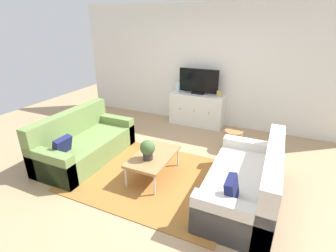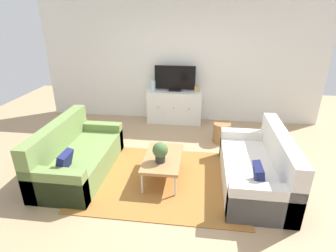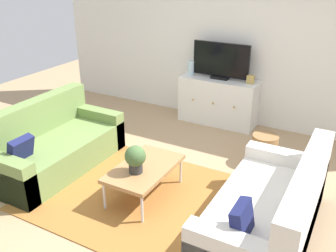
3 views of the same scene
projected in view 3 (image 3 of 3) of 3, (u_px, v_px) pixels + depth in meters
The scene contains 12 objects.
ground_plane at pixel (150, 191), 4.40m from camera, with size 10.00×10.00×0.00m, color tan.
wall_back at pixel (233, 38), 5.88m from camera, with size 6.40×0.12×2.70m, color silver.
area_rug at pixel (144, 197), 4.27m from camera, with size 2.50×1.90×0.01m, color #9E662D.
couch_left_side at pixel (50, 147), 4.84m from camera, with size 0.88×1.79×0.85m.
couch_right_side at pixel (273, 214), 3.56m from camera, with size 0.88×1.79×0.85m.
coffee_table at pixel (144, 169), 4.18m from camera, with size 0.56×0.94×0.38m.
potted_plant at pixel (135, 158), 3.99m from camera, with size 0.23×0.23×0.31m.
tv_console at pixel (218, 101), 6.09m from camera, with size 1.25×0.47×0.75m.
flat_screen_tv at pixel (221, 61), 5.84m from camera, with size 0.92×0.16×0.57m.
glass_vase at pixel (191, 68), 6.12m from camera, with size 0.11×0.11×0.23m, color silver.
mantel_clock at pixel (251, 79), 5.69m from camera, with size 0.11×0.07×0.13m, color tan.
wicker_basket at pixel (264, 149), 4.94m from camera, with size 0.34×0.34×0.40m, color olive.
Camera 3 is at (1.97, -3.14, 2.49)m, focal length 40.07 mm.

